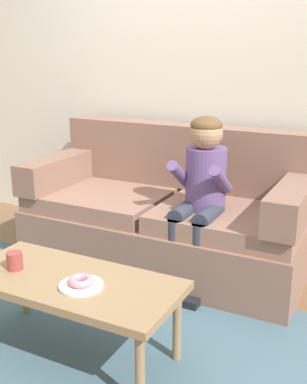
{
  "coord_description": "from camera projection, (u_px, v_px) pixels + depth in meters",
  "views": [
    {
      "loc": [
        1.4,
        -2.07,
        1.5
      ],
      "look_at": [
        0.12,
        0.45,
        0.65
      ],
      "focal_mm": 44.76,
      "sensor_mm": 36.0,
      "label": 1
    }
  ],
  "objects": [
    {
      "name": "ground",
      "position": [
        100.0,
        315.0,
        2.81
      ],
      "size": [
        10.0,
        10.0,
        0.0
      ],
      "primitive_type": "plane",
      "color": "brown"
    },
    {
      "name": "area_rug",
      "position": [
        75.0,
        336.0,
        2.59
      ],
      "size": [
        2.77,
        1.62,
        0.01
      ],
      "primitive_type": "cube",
      "color": "#476675",
      "rests_on": "ground"
    },
    {
      "name": "donut",
      "position": [
        81.0,
        281.0,
        2.23
      ],
      "size": [
        0.15,
        0.15,
        0.04
      ],
      "primitive_type": "torus",
      "rotation": [
        0.0,
        0.0,
        0.34
      ],
      "color": "pink",
      "rests_on": "plate"
    },
    {
      "name": "couch",
      "position": [
        168.0,
        216.0,
        3.42
      ],
      "size": [
        1.95,
        0.9,
        0.97
      ],
      "color": "#846051",
      "rests_on": "ground"
    },
    {
      "name": "plate",
      "position": [
        81.0,
        286.0,
        2.24
      ],
      "size": [
        0.21,
        0.21,
        0.01
      ],
      "primitive_type": "cylinder",
      "color": "white",
      "rests_on": "coffee_table"
    },
    {
      "name": "coffee_table",
      "position": [
        71.0,
        287.0,
        2.34
      ],
      "size": [
        1.09,
        0.5,
        0.43
      ],
      "color": "#937551",
      "rests_on": "ground"
    },
    {
      "name": "wall_back",
      "position": [
        196.0,
        62.0,
        3.6
      ],
      "size": [
        8.0,
        0.1,
        2.8
      ],
      "primitive_type": "cube",
      "color": "silver",
      "rests_on": "ground"
    },
    {
      "name": "mug",
      "position": [
        15.0,
        261.0,
        2.41
      ],
      "size": [
        0.08,
        0.08,
        0.09
      ],
      "primitive_type": "cylinder",
      "color": "#993D38",
      "rests_on": "coffee_table"
    },
    {
      "name": "toy_controller",
      "position": [
        21.0,
        294.0,
        3.0
      ],
      "size": [
        0.23,
        0.09,
        0.05
      ],
      "rotation": [
        0.0,
        0.0,
        0.18
      ],
      "color": "#339E56",
      "rests_on": "ground"
    },
    {
      "name": "person_child",
      "position": [
        201.0,
        186.0,
        3.0
      ],
      "size": [
        0.34,
        0.58,
        1.1
      ],
      "color": "#664C84",
      "rests_on": "ground"
    }
  ]
}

